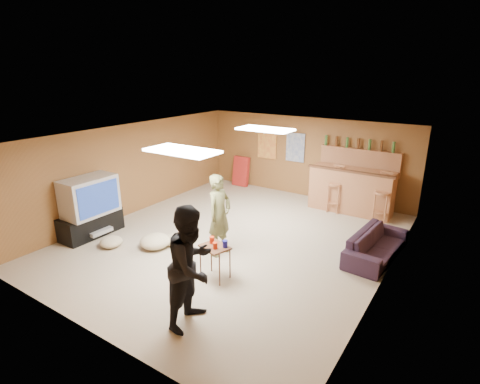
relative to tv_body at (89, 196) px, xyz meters
The scene contains 32 objects.
ground 3.18m from the tv_body, 29.51° to the left, with size 7.00×7.00×0.00m, color tan.
ceiling 3.31m from the tv_body, 29.51° to the left, with size 6.00×7.00×0.02m, color silver.
wall_back 5.66m from the tv_body, 62.08° to the left, with size 6.00×0.02×2.20m, color brown.
wall_front 3.33m from the tv_body, 37.04° to the right, with size 6.00×0.02×2.20m, color brown.
wall_left 1.55m from the tv_body, 103.13° to the left, with size 0.02×7.00×2.20m, color brown.
wall_right 5.85m from the tv_body, 14.87° to the left, with size 0.02×7.00×2.20m, color brown.
tv_stand 0.65m from the tv_body, behind, with size 0.55×1.30×0.50m, color black.
dvd_box 0.76m from the tv_body, ahead, with size 0.35×0.50×0.08m, color #B2B2B7.
tv_body is the anchor object (origin of this frame).
tv_screen 0.31m from the tv_body, ahead, with size 0.02×0.95×0.65m, color navy.
bar_counter 6.09m from the tv_body, 47.00° to the left, with size 2.00×0.60×1.10m, color #9B5C38.
bar_lip 5.91m from the tv_body, 45.34° to the left, with size 2.10×0.12×0.05m, color #452616.
bar_shelf 6.45m from the tv_body, 49.74° to the left, with size 2.00×0.18×0.05m, color #9B5C38.
bar_backing 6.44m from the tv_body, 49.85° to the left, with size 2.00×0.14×0.60m, color #9B5C38.
poster_left 5.19m from the tv_body, 73.70° to the left, with size 0.60×0.03×0.85m, color #BF3F26.
poster_right 5.51m from the tv_body, 64.65° to the left, with size 0.55×0.03×0.80m, color #334C99.
folding_chair_stack 4.86m from the tv_body, 82.29° to the left, with size 0.50×0.14×0.90m, color #AD2420.
ceiling_panel_front 2.94m from the tv_body, ahead, with size 1.20×0.60×0.04m, color white.
ceiling_panel_back 3.99m from the tv_body, 45.54° to the left, with size 1.20×0.60×0.04m, color white.
person_olive 2.88m from the tv_body, 16.82° to the left, with size 0.58×0.38×1.59m, color brown.
person_black 3.80m from the tv_body, 15.72° to the right, with size 0.85×0.66×1.75m, color black.
sofa 5.85m from the tv_body, 23.55° to the left, with size 1.76×0.69×0.52m, color black.
tray_table 3.29m from the tv_body, ahead, with size 0.47×0.37×0.61m, color #452616.
cup_red_near 3.13m from the tv_body, ahead, with size 0.08×0.08×0.12m, color red.
cup_red_far 3.30m from the tv_body, ahead, with size 0.08×0.08×0.11m, color red.
cup_blue 3.40m from the tv_body, ahead, with size 0.09×0.09×0.12m, color navy.
bar_stool_left 5.70m from the tv_body, 47.76° to the left, with size 0.36×0.36×1.15m, color #9B5C38, non-canonical shape.
bar_stool_right 6.48m from the tv_body, 40.02° to the left, with size 0.40×0.40×1.28m, color #9B5C38, non-canonical shape.
cushion_near_tv 1.73m from the tv_body, 11.62° to the left, with size 0.60×0.60×0.27m, color tan.
cushion_mid 2.01m from the tv_body, 20.04° to the left, with size 0.45×0.45×0.20m, color tan.
cushion_far 1.10m from the tv_body, 10.99° to the right, with size 0.45×0.45×0.20m, color tan.
bottle_row 6.41m from the tv_body, 50.03° to the left, with size 1.76×0.08×0.26m, color #3F7233, non-canonical shape.
Camera 1 is at (4.03, -5.94, 3.43)m, focal length 28.00 mm.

